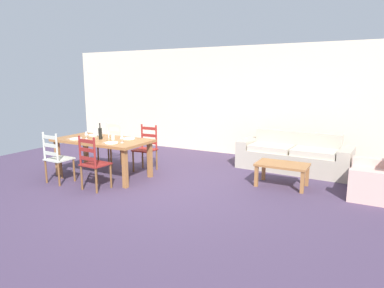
{
  "coord_description": "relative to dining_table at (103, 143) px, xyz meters",
  "views": [
    {
      "loc": [
        3.37,
        -4.82,
        1.91
      ],
      "look_at": [
        0.54,
        0.49,
        0.75
      ],
      "focal_mm": 31.74,
      "sensor_mm": 36.0,
      "label": 1
    }
  ],
  "objects": [
    {
      "name": "couch",
      "position": [
        3.23,
        2.24,
        -0.37
      ],
      "size": [
        2.33,
        0.95,
        0.8
      ],
      "color": "#B3A895",
      "rests_on": "ground_plane"
    },
    {
      "name": "wine_glass_far_left",
      "position": [
        -0.31,
        0.13,
        0.2
      ],
      "size": [
        0.06,
        0.06,
        0.16
      ],
      "color": "white",
      "rests_on": "dining_table"
    },
    {
      "name": "fork_far_left",
      "position": [
        -0.6,
        0.25,
        0.09
      ],
      "size": [
        0.02,
        0.17,
        0.01
      ],
      "primitive_type": "cube",
      "rotation": [
        0.0,
        0.0,
        -0.02
      ],
      "color": "silver",
      "rests_on": "dining_table"
    },
    {
      "name": "dining_chair_near_right",
      "position": [
        0.44,
        -0.72,
        -0.19
      ],
      "size": [
        0.44,
        0.43,
        0.96
      ],
      "color": "maroon",
      "rests_on": "ground_plane"
    },
    {
      "name": "dining_chair_far_right",
      "position": [
        0.48,
        0.78,
        -0.19
      ],
      "size": [
        0.43,
        0.41,
        0.96
      ],
      "color": "maroon",
      "rests_on": "ground_plane"
    },
    {
      "name": "fork_far_right",
      "position": [
        0.3,
        0.25,
        0.09
      ],
      "size": [
        0.02,
        0.17,
        0.01
      ],
      "primitive_type": "cube",
      "rotation": [
        0.0,
        0.0,
        -0.04
      ],
      "color": "silver",
      "rests_on": "dining_table"
    },
    {
      "name": "dinner_plate_far_left",
      "position": [
        -0.45,
        0.25,
        0.1
      ],
      "size": [
        0.24,
        0.24,
        0.02
      ],
      "primitive_type": "cylinder",
      "color": "white",
      "rests_on": "dining_table"
    },
    {
      "name": "dining_chair_far_left",
      "position": [
        -0.47,
        0.76,
        -0.19
      ],
      "size": [
        0.43,
        0.41,
        0.96
      ],
      "color": "beige",
      "rests_on": "ground_plane"
    },
    {
      "name": "dining_chair_near_left",
      "position": [
        -0.44,
        -0.74,
        -0.19
      ],
      "size": [
        0.44,
        0.42,
        0.96
      ],
      "color": "beige",
      "rests_on": "ground_plane"
    },
    {
      "name": "wine_bottle",
      "position": [
        -0.02,
        -0.03,
        0.2
      ],
      "size": [
        0.07,
        0.07,
        0.32
      ],
      "color": "black",
      "rests_on": "dining_table"
    },
    {
      "name": "fork_near_left",
      "position": [
        -0.6,
        -0.25,
        0.09
      ],
      "size": [
        0.02,
        0.17,
        0.01
      ],
      "primitive_type": "cube",
      "rotation": [
        0.0,
        0.0,
        -0.04
      ],
      "color": "silver",
      "rests_on": "dining_table"
    },
    {
      "name": "dinner_plate_near_right",
      "position": [
        0.45,
        -0.25,
        0.1
      ],
      "size": [
        0.24,
        0.24,
        0.02
      ],
      "primitive_type": "cylinder",
      "color": "white",
      "rests_on": "dining_table"
    },
    {
      "name": "wine_glass_near_right",
      "position": [
        0.59,
        -0.12,
        0.2
      ],
      "size": [
        0.06,
        0.06,
        0.16
      ],
      "color": "white",
      "rests_on": "dining_table"
    },
    {
      "name": "wall_far",
      "position": [
        1.25,
        3.19,
        0.69
      ],
      "size": [
        9.6,
        0.16,
        2.7
      ],
      "primitive_type": "cube",
      "color": "beige",
      "rests_on": "ground_plane"
    },
    {
      "name": "candle_short",
      "position": [
        0.2,
        -0.04,
        0.13
      ],
      "size": [
        0.05,
        0.05,
        0.18
      ],
      "color": "#998C66",
      "rests_on": "dining_table"
    },
    {
      "name": "coffee_table",
      "position": [
        3.28,
        1.02,
        -0.31
      ],
      "size": [
        0.9,
        0.56,
        0.42
      ],
      "color": "#9E6537",
      "rests_on": "ground_plane"
    },
    {
      "name": "dinner_plate_near_left",
      "position": [
        -0.45,
        -0.25,
        0.1
      ],
      "size": [
        0.24,
        0.24,
        0.02
      ],
      "primitive_type": "cylinder",
      "color": "white",
      "rests_on": "dining_table"
    },
    {
      "name": "armchair_upholstered",
      "position": [
        4.85,
        1.27,
        -0.41
      ],
      "size": [
        0.81,
        1.16,
        0.72
      ],
      "color": "beige",
      "rests_on": "ground_plane"
    },
    {
      "name": "dining_table",
      "position": [
        0.0,
        0.0,
        0.0
      ],
      "size": [
        1.9,
        0.96,
        0.75
      ],
      "color": "#9E6537",
      "rests_on": "ground_plane"
    },
    {
      "name": "wine_glass_near_left",
      "position": [
        -0.3,
        -0.12,
        0.2
      ],
      "size": [
        0.06,
        0.06,
        0.16
      ],
      "color": "white",
      "rests_on": "dining_table"
    },
    {
      "name": "dinner_plate_far_right",
      "position": [
        0.45,
        0.25,
        0.1
      ],
      "size": [
        0.24,
        0.24,
        0.02
      ],
      "primitive_type": "cylinder",
      "color": "white",
      "rests_on": "dining_table"
    },
    {
      "name": "ground_plane",
      "position": [
        1.25,
        -0.11,
        -0.67
      ],
      "size": [
        9.6,
        9.6,
        0.02
      ],
      "primitive_type": "cube",
      "color": "#463651"
    },
    {
      "name": "candle_tall",
      "position": [
        -0.18,
        0.02,
        0.17
      ],
      "size": [
        0.05,
        0.05,
        0.27
      ],
      "color": "#998C66",
      "rests_on": "dining_table"
    },
    {
      "name": "fork_near_right",
      "position": [
        0.3,
        -0.25,
        0.09
      ],
      "size": [
        0.02,
        0.17,
        0.01
      ],
      "primitive_type": "cube",
      "rotation": [
        0.0,
        0.0,
        0.05
      ],
      "color": "silver",
      "rests_on": "dining_table"
    },
    {
      "name": "coffee_cup_primary",
      "position": [
        0.25,
        0.02,
        0.13
      ],
      "size": [
        0.07,
        0.07,
        0.09
      ],
      "primitive_type": "cylinder",
      "color": "beige",
      "rests_on": "dining_table"
    }
  ]
}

